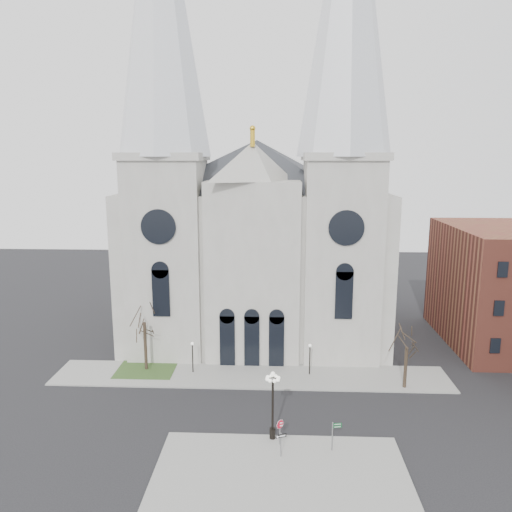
{
  "coord_description": "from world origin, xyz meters",
  "views": [
    {
      "loc": [
        2.64,
        -36.34,
        22.0
      ],
      "look_at": [
        0.68,
        8.0,
        13.13
      ],
      "focal_mm": 35.0,
      "sensor_mm": 36.0,
      "label": 1
    }
  ],
  "objects_px": {
    "one_way_sign": "(281,440)",
    "globe_lamp": "(273,397)",
    "stop_sign": "(280,426)",
    "street_name_sign": "(333,434)"
  },
  "relations": [
    {
      "from": "street_name_sign",
      "to": "globe_lamp",
      "type": "bearing_deg",
      "value": 152.34
    },
    {
      "from": "globe_lamp",
      "to": "street_name_sign",
      "type": "height_order",
      "value": "globe_lamp"
    },
    {
      "from": "stop_sign",
      "to": "one_way_sign",
      "type": "xyz_separation_m",
      "value": [
        0.07,
        -1.56,
        -0.21
      ]
    },
    {
      "from": "globe_lamp",
      "to": "one_way_sign",
      "type": "xyz_separation_m",
      "value": [
        0.65,
        -2.4,
        -2.22
      ]
    },
    {
      "from": "stop_sign",
      "to": "one_way_sign",
      "type": "relative_size",
      "value": 1.1
    },
    {
      "from": "globe_lamp",
      "to": "stop_sign",
      "type": "bearing_deg",
      "value": -55.56
    },
    {
      "from": "stop_sign",
      "to": "street_name_sign",
      "type": "xyz_separation_m",
      "value": [
        4.03,
        -0.59,
        -0.16
      ]
    },
    {
      "from": "one_way_sign",
      "to": "globe_lamp",
      "type": "bearing_deg",
      "value": 82.94
    },
    {
      "from": "globe_lamp",
      "to": "street_name_sign",
      "type": "xyz_separation_m",
      "value": [
        4.61,
        -1.43,
        -2.17
      ]
    },
    {
      "from": "stop_sign",
      "to": "globe_lamp",
      "type": "xyz_separation_m",
      "value": [
        -0.58,
        0.84,
        2.01
      ]
    }
  ]
}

